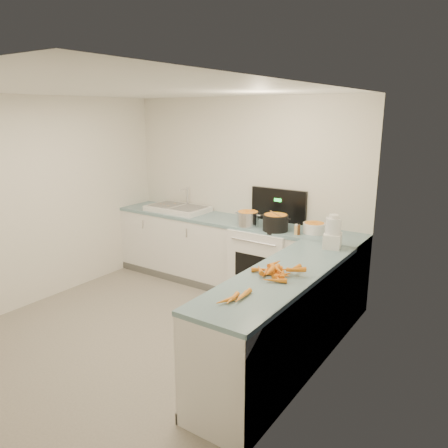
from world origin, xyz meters
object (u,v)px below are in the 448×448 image
Objects in this scene: extract_bottle at (298,230)px; food_processor at (333,234)px; mixing_bowl at (314,228)px; sink at (178,208)px; stove at (266,261)px; spice_jar at (297,230)px; black_pot at (275,223)px; steel_pot at (248,220)px.

extract_bottle is 0.58m from food_processor.
mixing_bowl and extract_bottle have the same top height.
extract_bottle is (-0.12, -0.17, -0.00)m from mixing_bowl.
sink is 2.44× the size of food_processor.
stove is 13.20× the size of spice_jar.
spice_jar is at bearing 153.10° from food_processor.
mixing_bowl is 2.17× the size of extract_bottle.
black_pot reaches higher than mixing_bowl.
mixing_bowl reaches higher than spice_jar.
stove is at bearing 161.85° from extract_bottle.
steel_pot reaches higher than spice_jar.
mixing_bowl is at bearing 131.36° from food_processor.
steel_pot is 2.30× the size of extract_bottle.
black_pot is 2.51× the size of extract_bottle.
stove is at bearing 161.34° from spice_jar.
black_pot is 2.90× the size of spice_jar.
spice_jar is (0.67, -0.02, -0.03)m from steel_pot.
spice_jar is at bearing -18.66° from stove.
extract_bottle is 1.15× the size of spice_jar.
sink is at bearing 169.82° from food_processor.
mixing_bowl is 0.73× the size of food_processor.
steel_pot is 0.92× the size of black_pot.
sink is 3.33× the size of mixing_bowl.
extract_bottle is (0.30, -0.01, -0.03)m from black_pot.
sink is 3.14× the size of steel_pot.
stove is 11.44× the size of extract_bottle.
stove is 5.27× the size of mixing_bowl.
black_pot reaches higher than extract_bottle.
black_pot is (0.38, -0.01, 0.01)m from steel_pot.
stove is 1.54m from sink.
steel_pot is at bearing -7.12° from sink.
spice_jar is 0.59m from food_processor.
stove is at bearing -179.01° from mixing_bowl.
mixing_bowl is at bearing 0.99° from stove.
sink is 1.65m from black_pot.
stove is 0.72m from spice_jar.
mixing_bowl is (2.06, -0.01, 0.02)m from sink.
steel_pot is at bearing 166.64° from food_processor.
stove is at bearing 141.64° from black_pot.
steel_pot is at bearing 178.44° from extract_bottle.
extract_bottle is at bearing -1.56° from steel_pot.
stove is 0.60m from steel_pot.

